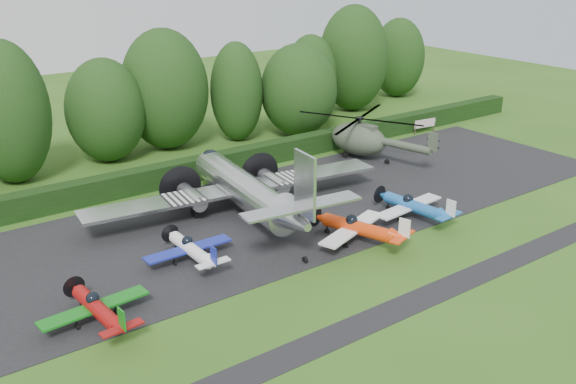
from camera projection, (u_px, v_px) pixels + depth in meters
ground at (328, 272)px, 42.14m from camera, size 160.00×160.00×0.00m
apron at (247, 222)px, 49.70m from camera, size 70.00×18.00×0.01m
taxiway_verge at (393, 312)px, 37.60m from camera, size 70.00×2.00×0.00m
hedgerow at (182, 182)px, 58.02m from camera, size 90.00×1.60×2.00m
transport_plane at (246, 189)px, 50.02m from camera, size 25.02×19.18×8.02m
light_plane_red at (97, 308)px, 36.04m from camera, size 6.37×6.70×2.45m
light_plane_white at (191, 249)px, 43.06m from camera, size 6.25×6.57×2.40m
light_plane_orange at (359, 228)px, 45.91m from camera, size 7.20×7.57×2.77m
light_plane_blue at (414, 206)px, 49.87m from camera, size 6.82×7.17×2.62m
helicopter at (359, 136)px, 63.84m from camera, size 12.89×15.09×4.15m
sign_board at (425, 124)px, 72.43m from camera, size 2.92×0.11×1.64m
tree_2 at (398, 58)px, 88.72m from camera, size 7.27×7.27×10.80m
tree_3 at (310, 77)px, 77.14m from camera, size 6.36×6.36×10.22m
tree_4 at (299, 90)px, 70.50m from camera, size 8.47×8.47×10.21m
tree_5 at (237, 92)px, 68.53m from camera, size 5.64×5.64×10.69m
tree_7 at (165, 90)px, 65.63m from camera, size 8.94×8.94×12.40m
tree_8 at (8, 113)px, 55.83m from camera, size 7.22×7.22×12.77m
tree_9 at (105, 110)px, 62.06m from camera, size 7.64×7.64×10.14m
tree_10 at (353, 58)px, 80.86m from camera, size 8.75×8.75×13.26m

